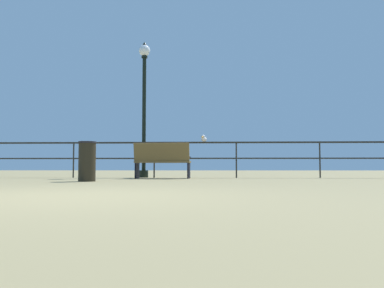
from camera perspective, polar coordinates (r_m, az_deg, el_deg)
The scene contains 6 objects.
ground_plane at distance 4.59m, azimuth -18.45°, elevation -7.35°, with size 60.00×60.00×0.00m, color #887B53.
pier_railing at distance 11.74m, azimuth -5.58°, elevation -1.01°, with size 24.76×0.05×1.08m.
bench_near_left at distance 10.96m, azimuth -4.42°, elevation -2.20°, with size 1.61×0.70×1.00m.
lamppost_center at distance 12.25m, azimuth -7.06°, elevation 7.05°, with size 0.35×0.35×4.26m.
seagull_on_rail at distance 11.63m, azimuth 1.75°, elevation 0.79°, with size 0.21×0.42×0.20m.
trash_bin at distance 9.07m, azimuth -15.19°, elevation -2.48°, with size 0.40×0.40×0.90m.
Camera 1 is at (1.62, -4.28, 0.33)m, focal length 36.21 mm.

